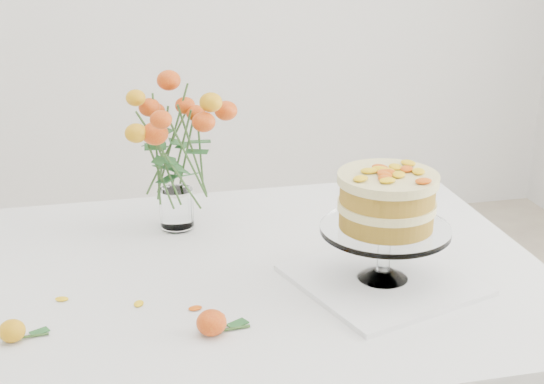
# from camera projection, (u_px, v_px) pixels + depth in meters

# --- Properties ---
(table) EXTENTS (1.43, 0.93, 0.76)m
(table) POSITION_uv_depth(u_px,v_px,m) (198.00, 310.00, 1.55)
(table) COLOR tan
(table) RESTS_ON ground
(napkin) EXTENTS (0.39, 0.39, 0.01)m
(napkin) POSITION_uv_depth(u_px,v_px,m) (382.00, 280.00, 1.49)
(napkin) COLOR white
(napkin) RESTS_ON table
(cake_stand) EXTENTS (0.25, 0.25, 0.23)m
(cake_stand) POSITION_uv_depth(u_px,v_px,m) (387.00, 206.00, 1.43)
(cake_stand) COLOR white
(cake_stand) RESTS_ON napkin
(rose_vase) EXTENTS (0.33, 0.33, 0.38)m
(rose_vase) POSITION_uv_depth(u_px,v_px,m) (173.00, 134.00, 1.66)
(rose_vase) COLOR white
(rose_vase) RESTS_ON table
(loose_rose_near) EXTENTS (0.08, 0.05, 0.04)m
(loose_rose_near) POSITION_uv_depth(u_px,v_px,m) (12.00, 331.00, 1.28)
(loose_rose_near) COLOR orange
(loose_rose_near) RESTS_ON table
(loose_rose_far) EXTENTS (0.10, 0.05, 0.04)m
(loose_rose_far) POSITION_uv_depth(u_px,v_px,m) (212.00, 323.00, 1.30)
(loose_rose_far) COLOR red
(loose_rose_far) RESTS_ON table
(stray_petal_a) EXTENTS (0.03, 0.02, 0.00)m
(stray_petal_a) POSITION_uv_depth(u_px,v_px,m) (139.00, 304.00, 1.40)
(stray_petal_a) COLOR yellow
(stray_petal_a) RESTS_ON table
(stray_petal_b) EXTENTS (0.03, 0.02, 0.00)m
(stray_petal_b) POSITION_uv_depth(u_px,v_px,m) (195.00, 308.00, 1.39)
(stray_petal_b) COLOR yellow
(stray_petal_b) RESTS_ON table
(stray_petal_c) EXTENTS (0.03, 0.02, 0.00)m
(stray_petal_c) POSITION_uv_depth(u_px,v_px,m) (220.00, 317.00, 1.36)
(stray_petal_c) COLOR yellow
(stray_petal_c) RESTS_ON table
(stray_petal_d) EXTENTS (0.03, 0.02, 0.00)m
(stray_petal_d) POSITION_uv_depth(u_px,v_px,m) (62.00, 299.00, 1.42)
(stray_petal_d) COLOR yellow
(stray_petal_d) RESTS_ON table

